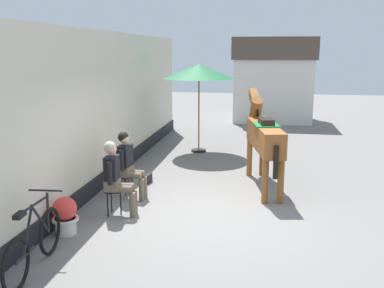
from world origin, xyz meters
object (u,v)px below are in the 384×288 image
(saddled_horse_center, at_px, (264,135))
(leaning_bicycle, at_px, (34,244))
(cafe_parasol, at_px, (199,72))
(seated_visitor_near, at_px, (116,174))
(seated_visitor_far, at_px, (128,162))
(flower_planter_far, at_px, (122,167))
(satchel_bag, at_px, (148,178))
(flower_planter_near, at_px, (65,215))

(saddled_horse_center, bearing_deg, leaning_bicycle, -124.99)
(saddled_horse_center, height_order, cafe_parasol, cafe_parasol)
(seated_visitor_near, height_order, seated_visitor_far, same)
(seated_visitor_far, relative_size, flower_planter_far, 2.17)
(satchel_bag, bearing_deg, seated_visitor_far, -179.03)
(seated_visitor_far, relative_size, saddled_horse_center, 0.47)
(seated_visitor_near, height_order, flower_planter_far, seated_visitor_near)
(seated_visitor_near, height_order, flower_planter_near, seated_visitor_near)
(flower_planter_far, height_order, leaning_bicycle, leaning_bicycle)
(flower_planter_near, distance_m, flower_planter_far, 2.97)
(seated_visitor_near, relative_size, seated_visitor_far, 1.00)
(flower_planter_near, relative_size, leaning_bicycle, 0.36)
(seated_visitor_far, xyz_separation_m, flower_planter_far, (-0.52, 1.11, -0.44))
(seated_visitor_near, relative_size, leaning_bicycle, 0.79)
(flower_planter_near, height_order, cafe_parasol, cafe_parasol)
(flower_planter_far, relative_size, cafe_parasol, 0.25)
(flower_planter_near, relative_size, flower_planter_far, 1.00)
(saddled_horse_center, distance_m, leaning_bicycle, 5.36)
(saddled_horse_center, height_order, satchel_bag, saddled_horse_center)
(flower_planter_far, bearing_deg, satchel_bag, -1.70)
(seated_visitor_near, xyz_separation_m, saddled_horse_center, (2.63, 2.18, 0.38))
(saddled_horse_center, distance_m, flower_planter_far, 3.31)
(seated_visitor_near, distance_m, satchel_bag, 2.11)
(seated_visitor_near, bearing_deg, saddled_horse_center, 39.64)
(flower_planter_near, bearing_deg, seated_visitor_far, 75.28)
(flower_planter_near, bearing_deg, leaning_bicycle, -83.46)
(seated_visitor_near, relative_size, saddled_horse_center, 0.47)
(flower_planter_far, xyz_separation_m, cafe_parasol, (1.30, 3.25, 2.03))
(satchel_bag, bearing_deg, cafe_parasol, -5.58)
(flower_planter_far, distance_m, leaning_bicycle, 4.18)
(flower_planter_far, distance_m, cafe_parasol, 4.04)
(leaning_bicycle, xyz_separation_m, satchel_bag, (0.45, 4.16, -0.30))
(saddled_horse_center, distance_m, satchel_bag, 2.80)
(seated_visitor_near, distance_m, saddled_horse_center, 3.44)
(cafe_parasol, bearing_deg, saddled_horse_center, -58.22)
(saddled_horse_center, xyz_separation_m, cafe_parasol, (-1.91, 3.08, 1.20))
(flower_planter_near, distance_m, leaning_bicycle, 1.22)
(saddled_horse_center, bearing_deg, seated_visitor_near, -140.36)
(leaning_bicycle, bearing_deg, flower_planter_far, 92.25)
(seated_visitor_far, bearing_deg, flower_planter_near, -104.72)
(seated_visitor_far, relative_size, leaning_bicycle, 0.79)
(flower_planter_near, relative_size, satchel_bag, 2.29)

